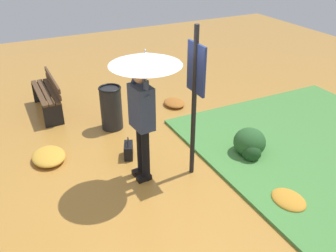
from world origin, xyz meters
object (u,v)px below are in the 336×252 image
trash_bin (111,108)px  info_sign_post (195,86)px  handbag (129,150)px  person_with_umbrella (144,84)px  park_bench (48,94)px

trash_bin → info_sign_post: bearing=18.6°
info_sign_post → handbag: size_ratio=6.22×
info_sign_post → trash_bin: bearing=-161.4°
person_with_umbrella → trash_bin: bearing=177.8°
info_sign_post → park_bench: info_sign_post is taller
person_with_umbrella → park_bench: bearing=-163.8°
person_with_umbrella → trash_bin: 2.11m
info_sign_post → park_bench: size_ratio=1.64×
handbag → info_sign_post: bearing=41.3°
park_bench → handbag: bearing=20.2°
person_with_umbrella → park_bench: (-2.98, -0.87, -1.15)m
info_sign_post → trash_bin: (-1.92, -0.64, -1.03)m
handbag → park_bench: park_bench is taller
info_sign_post → handbag: bearing=-138.7°
handbag → person_with_umbrella: bearing=2.0°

